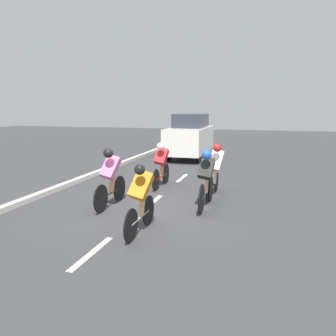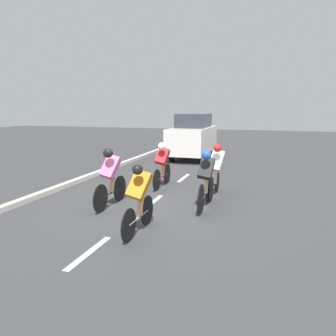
{
  "view_description": "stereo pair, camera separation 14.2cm",
  "coord_description": "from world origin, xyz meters",
  "px_view_note": "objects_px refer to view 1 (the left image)",
  "views": [
    {
      "loc": [
        -2.78,
        7.54,
        2.48
      ],
      "look_at": [
        -0.42,
        -0.36,
        0.95
      ],
      "focal_mm": 35.0,
      "sensor_mm": 36.0,
      "label": 1
    },
    {
      "loc": [
        -2.91,
        7.5,
        2.48
      ],
      "look_at": [
        -0.42,
        -0.36,
        0.95
      ],
      "focal_mm": 35.0,
      "sensor_mm": 36.0,
      "label": 2
    }
  ],
  "objects_px": {
    "cyclist_black": "(206,178)",
    "cyclist_white": "(215,169)",
    "cyclist_orange": "(141,197)",
    "cyclist_pink": "(110,176)",
    "cyclist_red": "(161,164)",
    "support_car": "(190,136)"
  },
  "relations": [
    {
      "from": "cyclist_white",
      "to": "cyclist_orange",
      "type": "relative_size",
      "value": 1.06
    },
    {
      "from": "cyclist_black",
      "to": "cyclist_orange",
      "type": "relative_size",
      "value": 1.06
    },
    {
      "from": "cyclist_pink",
      "to": "cyclist_black",
      "type": "bearing_deg",
      "value": -166.36
    },
    {
      "from": "cyclist_red",
      "to": "cyclist_orange",
      "type": "xyz_separation_m",
      "value": [
        -0.79,
        3.79,
        0.0
      ]
    },
    {
      "from": "cyclist_black",
      "to": "cyclist_orange",
      "type": "height_order",
      "value": "cyclist_black"
    },
    {
      "from": "cyclist_red",
      "to": "cyclist_black",
      "type": "distance_m",
      "value": 2.5
    },
    {
      "from": "cyclist_black",
      "to": "cyclist_orange",
      "type": "distance_m",
      "value": 2.19
    },
    {
      "from": "cyclist_red",
      "to": "cyclist_white",
      "type": "height_order",
      "value": "cyclist_white"
    },
    {
      "from": "cyclist_orange",
      "to": "support_car",
      "type": "height_order",
      "value": "support_car"
    },
    {
      "from": "support_car",
      "to": "cyclist_black",
      "type": "bearing_deg",
      "value": 105.45
    },
    {
      "from": "cyclist_pink",
      "to": "support_car",
      "type": "bearing_deg",
      "value": -90.42
    },
    {
      "from": "cyclist_black",
      "to": "cyclist_white",
      "type": "distance_m",
      "value": 1.18
    },
    {
      "from": "cyclist_pink",
      "to": "cyclist_white",
      "type": "height_order",
      "value": "cyclist_pink"
    },
    {
      "from": "support_car",
      "to": "cyclist_white",
      "type": "bearing_deg",
      "value": 108.31
    },
    {
      "from": "support_car",
      "to": "cyclist_red",
      "type": "bearing_deg",
      "value": 94.59
    },
    {
      "from": "cyclist_white",
      "to": "support_car",
      "type": "bearing_deg",
      "value": -71.69
    },
    {
      "from": "cyclist_orange",
      "to": "cyclist_red",
      "type": "bearing_deg",
      "value": -78.18
    },
    {
      "from": "cyclist_black",
      "to": "support_car",
      "type": "xyz_separation_m",
      "value": [
        2.22,
        -8.04,
        0.29
      ]
    },
    {
      "from": "cyclist_pink",
      "to": "cyclist_orange",
      "type": "bearing_deg",
      "value": 133.47
    },
    {
      "from": "cyclist_black",
      "to": "cyclist_red",
      "type": "bearing_deg",
      "value": -46.38
    },
    {
      "from": "cyclist_red",
      "to": "cyclist_orange",
      "type": "bearing_deg",
      "value": 101.82
    },
    {
      "from": "cyclist_orange",
      "to": "support_car",
      "type": "bearing_deg",
      "value": -82.65
    }
  ]
}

